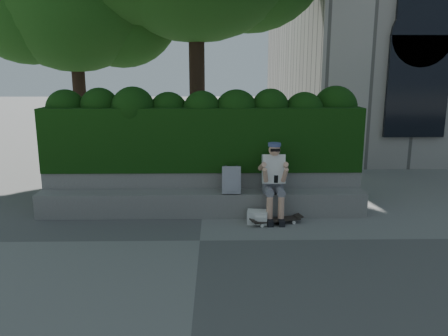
{
  "coord_description": "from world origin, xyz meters",
  "views": [
    {
      "loc": [
        0.26,
        -6.47,
        2.61
      ],
      "look_at": [
        0.4,
        1.0,
        0.95
      ],
      "focal_mm": 35.0,
      "sensor_mm": 36.0,
      "label": 1
    }
  ],
  "objects_px": {
    "backpack_plaid": "(231,180)",
    "backpack_ground": "(257,217)",
    "person": "(274,178)",
    "skateboard": "(276,220)"
  },
  "relations": [
    {
      "from": "backpack_plaid",
      "to": "backpack_ground",
      "type": "distance_m",
      "value": 0.82
    },
    {
      "from": "skateboard",
      "to": "backpack_plaid",
      "type": "xyz_separation_m",
      "value": [
        -0.77,
        0.41,
        0.62
      ]
    },
    {
      "from": "skateboard",
      "to": "backpack_ground",
      "type": "relative_size",
      "value": 2.48
    },
    {
      "from": "skateboard",
      "to": "backpack_ground",
      "type": "bearing_deg",
      "value": 156.58
    },
    {
      "from": "person",
      "to": "backpack_plaid",
      "type": "distance_m",
      "value": 0.76
    },
    {
      "from": "skateboard",
      "to": "backpack_plaid",
      "type": "bearing_deg",
      "value": 137.09
    },
    {
      "from": "person",
      "to": "backpack_plaid",
      "type": "xyz_separation_m",
      "value": [
        -0.75,
        0.08,
        -0.06
      ]
    },
    {
      "from": "person",
      "to": "backpack_ground",
      "type": "xyz_separation_m",
      "value": [
        -0.31,
        -0.28,
        -0.64
      ]
    },
    {
      "from": "person",
      "to": "backpack_ground",
      "type": "relative_size",
      "value": 3.93
    },
    {
      "from": "person",
      "to": "backpack_ground",
      "type": "height_order",
      "value": "person"
    }
  ]
}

